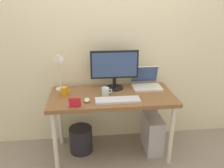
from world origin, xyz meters
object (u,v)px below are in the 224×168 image
object	(u,v)px
keyboard	(118,100)
mouse	(87,100)
monitor	(114,67)
wastebasket	(81,139)
coffee_mug	(64,91)
desk_lamp	(58,63)
laptop	(146,82)
computer_tower	(152,133)
desk	(112,101)
glass_cup	(106,92)
photo_frame	(75,102)

from	to	relation	value
keyboard	mouse	world-z (taller)	mouse
monitor	wastebasket	xyz separation A→B (m)	(-0.40, -0.11, -0.82)
coffee_mug	wastebasket	world-z (taller)	coffee_mug
mouse	desk_lamp	bearing A→B (deg)	131.70
monitor	laptop	bearing A→B (deg)	3.00
keyboard	computer_tower	size ratio (longest dim) A/B	1.05
desk	coffee_mug	bearing A→B (deg)	177.13
glass_cup	photo_frame	world-z (taller)	photo_frame
monitor	desk_lamp	bearing A→B (deg)	179.94
mouse	computer_tower	xyz separation A→B (m)	(0.73, 0.16, -0.53)
keyboard	coffee_mug	size ratio (longest dim) A/B	4.04
monitor	laptop	size ratio (longest dim) A/B	1.64
laptop	computer_tower	bearing A→B (deg)	-72.06
keyboard	mouse	size ratio (longest dim) A/B	4.89
desk	keyboard	size ratio (longest dim) A/B	2.96
glass_cup	desk_lamp	bearing A→B (deg)	157.98
desk_lamp	laptop	bearing A→B (deg)	1.10
monitor	mouse	distance (m)	0.50
monitor	coffee_mug	xyz separation A→B (m)	(-0.54, -0.15, -0.20)
computer_tower	laptop	bearing A→B (deg)	107.94
wastebasket	photo_frame	bearing A→B (deg)	-93.96
laptop	coffee_mug	world-z (taller)	laptop
desk	monitor	distance (m)	0.37
glass_cup	keyboard	bearing A→B (deg)	-55.05
laptop	glass_cup	bearing A→B (deg)	-156.06
keyboard	coffee_mug	distance (m)	0.56
coffee_mug	computer_tower	size ratio (longest dim) A/B	0.26
monitor	coffee_mug	distance (m)	0.59
mouse	wastebasket	distance (m)	0.63
desk	glass_cup	size ratio (longest dim) A/B	11.76
mouse	photo_frame	distance (m)	0.16
keyboard	coffee_mug	bearing A→B (deg)	159.84
monitor	glass_cup	distance (m)	0.30
desk	keyboard	bearing A→B (deg)	-77.64
desk_lamp	keyboard	size ratio (longest dim) A/B	1.01
monitor	mouse	world-z (taller)	monitor
mouse	wastebasket	size ratio (longest dim) A/B	0.30
monitor	coffee_mug	size ratio (longest dim) A/B	4.80
mouse	keyboard	bearing A→B (deg)	-4.54
desk_lamp	coffee_mug	world-z (taller)	desk_lamp
laptop	wastebasket	size ratio (longest dim) A/B	1.07
monitor	laptop	world-z (taller)	monitor
keyboard	desk_lamp	bearing A→B (deg)	149.44
photo_frame	computer_tower	size ratio (longest dim) A/B	0.26
monitor	wastebasket	world-z (taller)	monitor
glass_cup	laptop	bearing A→B (deg)	23.94
mouse	glass_cup	bearing A→B (deg)	33.65
desk	desk_lamp	world-z (taller)	desk_lamp
laptop	wastebasket	bearing A→B (deg)	-170.16
mouse	coffee_mug	world-z (taller)	coffee_mug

